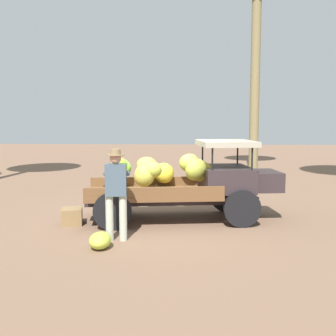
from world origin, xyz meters
TOP-DOWN VIEW (x-y plane):
  - ground_plane at (0.00, 0.00)m, footprint 60.00×60.00m
  - truck at (0.85, -0.10)m, footprint 4.60×2.23m
  - farmer at (-0.61, -1.95)m, footprint 0.52×0.48m
  - wooden_crate at (-1.82, -0.75)m, footprint 0.54×0.59m
  - loose_banana_bunch at (-0.82, -2.47)m, footprint 0.42×0.61m

SIDE VIEW (x-z plane):
  - ground_plane at x=0.00m, z-range 0.00..0.00m
  - loose_banana_bunch at x=-0.82m, z-range -0.01..0.31m
  - wooden_crate at x=-1.82m, z-range 0.00..0.37m
  - truck at x=0.85m, z-range -0.01..1.84m
  - farmer at x=-0.61m, z-range 0.13..1.91m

